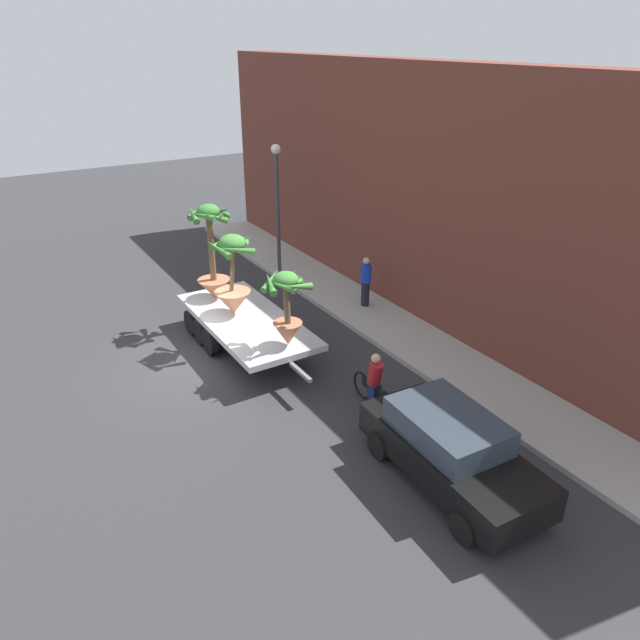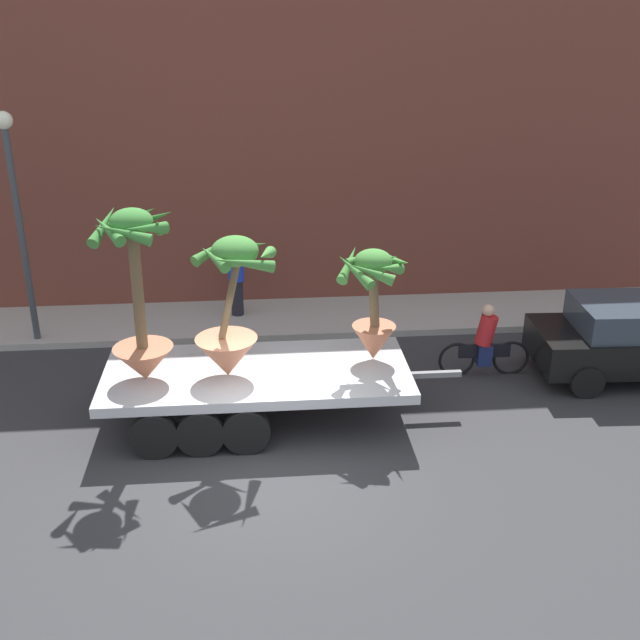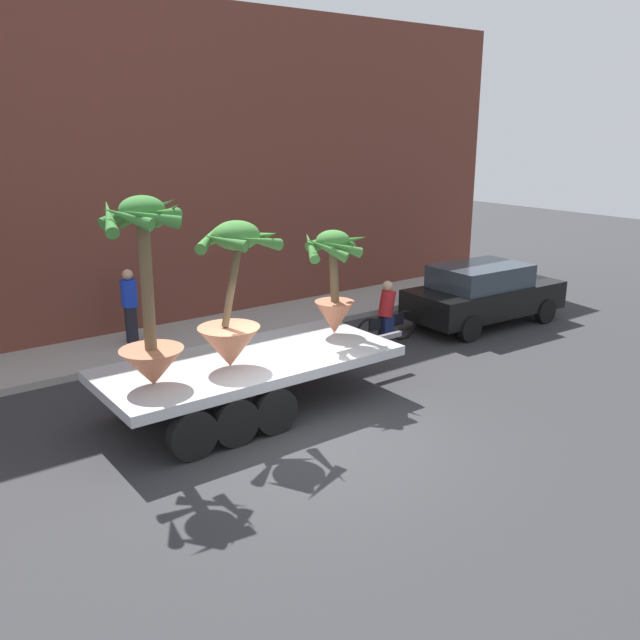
% 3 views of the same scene
% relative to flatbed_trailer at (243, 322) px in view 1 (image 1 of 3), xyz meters
% --- Properties ---
extents(ground_plane, '(60.00, 60.00, 0.00)m').
position_rel_flatbed_trailer_xyz_m(ground_plane, '(0.44, -1.69, -0.76)').
color(ground_plane, '#2D2D30').
extents(sidewalk, '(24.00, 2.20, 0.15)m').
position_rel_flatbed_trailer_xyz_m(sidewalk, '(0.44, 4.41, -0.68)').
color(sidewalk, '#A39E99').
rests_on(sidewalk, ground).
extents(building_facade, '(24.00, 1.20, 7.83)m').
position_rel_flatbed_trailer_xyz_m(building_facade, '(0.44, 6.11, 3.16)').
color(building_facade, brown).
rests_on(building_facade, ground).
extents(flatbed_trailer, '(6.36, 2.41, 0.98)m').
position_rel_flatbed_trailer_xyz_m(flatbed_trailer, '(0.00, 0.00, 0.00)').
color(flatbed_trailer, '#B7BABF').
rests_on(flatbed_trailer, ground).
extents(potted_palm_rear, '(1.39, 1.38, 2.99)m').
position_rel_flatbed_trailer_xyz_m(potted_palm_rear, '(-1.64, -0.18, 1.56)').
color(potted_palm_rear, '#B26647').
rests_on(potted_palm_rear, flatbed_trailer).
extents(potted_palm_middle, '(1.33, 1.28, 2.06)m').
position_rel_flatbed_trailer_xyz_m(potted_palm_middle, '(2.32, 0.25, 1.30)').
color(potted_palm_middle, '#B26647').
rests_on(potted_palm_middle, flatbed_trailer).
extents(potted_palm_front, '(1.43, 1.47, 2.48)m').
position_rel_flatbed_trailer_xyz_m(potted_palm_front, '(-0.16, -0.17, 1.28)').
color(potted_palm_front, '#C17251').
rests_on(potted_palm_front, flatbed_trailer).
extents(cyclist, '(1.84, 0.35, 1.54)m').
position_rel_flatbed_trailer_xyz_m(cyclist, '(4.77, 1.36, -0.09)').
color(cyclist, black).
rests_on(cyclist, ground).
extents(parked_car, '(4.35, 2.03, 1.58)m').
position_rel_flatbed_trailer_xyz_m(parked_car, '(7.81, 1.05, 0.07)').
color(parked_car, black).
rests_on(parked_car, ground).
extents(pedestrian_near_gate, '(0.36, 0.36, 1.71)m').
position_rel_flatbed_trailer_xyz_m(pedestrian_near_gate, '(-0.16, 4.59, 0.29)').
color(pedestrian_near_gate, black).
rests_on(pedestrian_near_gate, sidewalk).
extents(street_lamp, '(0.36, 0.36, 4.83)m').
position_rel_flatbed_trailer_xyz_m(street_lamp, '(-4.50, 3.61, 2.47)').
color(street_lamp, '#383D42').
rests_on(street_lamp, sidewalk).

